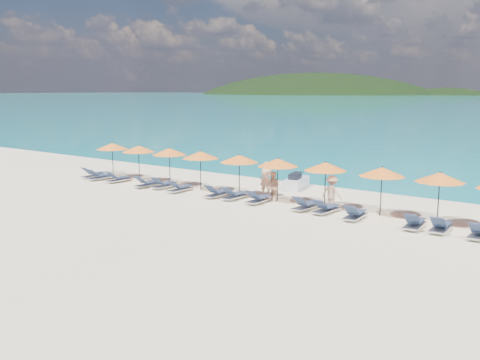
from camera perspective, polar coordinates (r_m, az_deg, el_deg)
The scene contains 31 objects.
ground at distance 24.79m, azimuth -4.19°, elevation -3.66°, with size 1400.00×1400.00×0.00m, color beige.
headland_main at distance 642.82m, azimuth 7.54°, elevation 5.65°, with size 374.00×242.00×126.50m.
headland_small at distance 602.83m, azimuth 21.05°, elevation 5.12°, with size 162.00×126.00×85.50m.
jetski at distance 31.25m, azimuth 5.98°, elevation -0.23°, with size 1.50×2.63×0.88m.
beachgoer_a at distance 28.83m, azimuth 2.83°, elevation 0.12°, with size 0.68×0.45×1.87m, color tan.
beachgoer_b at distance 27.39m, azimuth 3.57°, elevation -0.72°, with size 0.75×0.43×1.55m, color tan.
beachgoer_c at distance 25.76m, azimuth 9.78°, elevation -1.37°, with size 1.08×0.50×1.67m, color tan.
umbrella_0 at distance 36.11m, azimuth -13.48°, elevation 3.53°, with size 2.10×2.10×2.28m.
umbrella_1 at distance 34.13m, azimuth -10.77°, elevation 3.29°, with size 2.10×2.10×2.28m.
umbrella_2 at distance 32.30m, azimuth -7.54°, elevation 3.02°, with size 2.10×2.10×2.28m.
umbrella_3 at distance 30.48m, azimuth -4.25°, elevation 2.69°, with size 2.10×2.10×2.28m.
umbrella_4 at distance 28.70m, azimuth -0.08°, elevation 2.28°, with size 2.10×2.10×2.28m.
umbrella_5 at distance 27.28m, azimuth 4.06°, elevation 1.87°, with size 2.10×2.10×2.28m.
umbrella_6 at distance 26.12m, azimuth 9.11°, elevation 1.43°, with size 2.10×2.10×2.28m.
umbrella_7 at distance 24.98m, azimuth 14.91°, elevation 0.85°, with size 2.10×2.10×2.28m.
umbrella_8 at distance 24.15m, azimuth 20.54°, elevation 0.27°, with size 2.10×2.10×2.28m.
lounger_0 at distance 36.10m, azimuth -15.33°, elevation 0.60°, with size 0.64×1.71×0.66m.
lounger_1 at distance 35.14m, azimuth -14.65°, elevation 0.39°, with size 0.75×1.74×0.66m.
lounger_2 at distance 33.99m, azimuth -12.84°, elevation 0.15°, with size 0.68×1.72×0.66m.
lounger_3 at distance 31.92m, azimuth -9.90°, elevation -0.35°, with size 0.68×1.72×0.66m.
lounger_4 at distance 31.35m, azimuth -8.08°, elevation -0.48°, with size 0.66×1.71×0.66m.
lounger_5 at distance 30.19m, azimuth -6.45°, elevation -0.84°, with size 0.66×1.71×0.66m.
lounger_6 at distance 28.54m, azimuth -2.46°, elevation -1.39°, with size 0.63×1.70×0.66m.
lounger_7 at distance 27.96m, azimuth -0.56°, elevation -1.62°, with size 0.66×1.71×0.66m.
lounger_8 at distance 27.02m, azimuth 2.00°, elevation -2.02°, with size 0.63×1.70×0.66m.
lounger_9 at distance 25.69m, azimuth 7.02°, elevation -2.70°, with size 0.74×1.74×0.66m.
lounger_10 at distance 25.18m, azimuth 9.15°, elevation -3.00°, with size 0.75×1.74×0.66m.
lounger_11 at distance 24.24m, azimuth 12.16°, elevation -3.59°, with size 0.78×1.75×0.66m.
lounger_12 at distance 23.32m, azimuth 18.12°, elevation -4.38°, with size 0.78×1.75×0.66m.
lounger_13 at distance 23.14m, azimuth 20.63°, elevation -4.63°, with size 0.74×1.74×0.66m.
lounger_14 at distance 22.72m, azimuth 24.23°, elevation -5.12°, with size 0.63×1.70×0.66m.
Camera 1 is at (15.93, -18.12, 5.69)m, focal length 40.00 mm.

